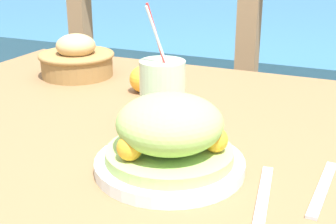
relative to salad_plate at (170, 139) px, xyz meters
The scene contains 9 objects.
patio_table 0.27m from the salad_plate, 121.01° to the left, with size 1.27×0.91×0.77m.
railing_fence 0.96m from the salad_plate, 96.99° to the left, with size 2.80×0.08×1.09m.
sea_backdrop 3.49m from the salad_plate, 91.93° to the left, with size 12.00×4.00×0.60m.
salad_plate is the anchor object (origin of this frame).
drink_glass 0.19m from the salad_plate, 117.61° to the left, with size 0.09×0.09×0.25m.
bread_basket 0.62m from the salad_plate, 137.67° to the left, with size 0.21×0.21×0.12m.
fork 0.17m from the salad_plate, ahead, with size 0.04×0.18×0.00m.
knife 0.24m from the salad_plate, ahead, with size 0.03×0.18×0.00m.
orange_near_basket 0.42m from the salad_plate, 122.31° to the left, with size 0.07×0.07×0.07m.
Camera 1 is at (0.39, -0.82, 1.12)m, focal length 50.00 mm.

